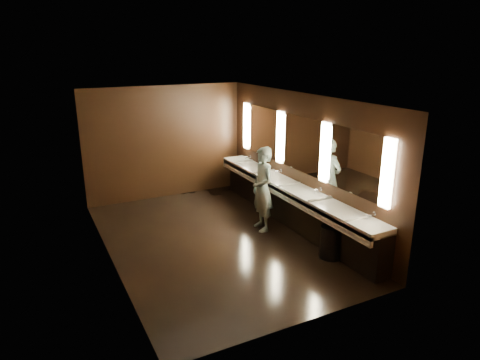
# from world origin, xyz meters

# --- Properties ---
(floor) EXTENTS (6.00, 6.00, 0.00)m
(floor) POSITION_xyz_m (0.00, 0.00, 0.00)
(floor) COLOR black
(floor) RESTS_ON ground
(ceiling) EXTENTS (4.00, 6.00, 0.02)m
(ceiling) POSITION_xyz_m (0.00, 0.00, 2.80)
(ceiling) COLOR #2D2D2B
(ceiling) RESTS_ON wall_back
(wall_back) EXTENTS (4.00, 0.02, 2.80)m
(wall_back) POSITION_xyz_m (0.00, 3.00, 1.40)
(wall_back) COLOR black
(wall_back) RESTS_ON floor
(wall_front) EXTENTS (4.00, 0.02, 2.80)m
(wall_front) POSITION_xyz_m (0.00, -3.00, 1.40)
(wall_front) COLOR black
(wall_front) RESTS_ON floor
(wall_left) EXTENTS (0.02, 6.00, 2.80)m
(wall_left) POSITION_xyz_m (-2.00, 0.00, 1.40)
(wall_left) COLOR black
(wall_left) RESTS_ON floor
(wall_right) EXTENTS (0.02, 6.00, 2.80)m
(wall_right) POSITION_xyz_m (2.00, 0.00, 1.40)
(wall_right) COLOR black
(wall_right) RESTS_ON floor
(sink_counter) EXTENTS (0.55, 5.40, 1.01)m
(sink_counter) POSITION_xyz_m (1.79, 0.00, 0.50)
(sink_counter) COLOR black
(sink_counter) RESTS_ON floor
(mirror_band) EXTENTS (0.06, 5.03, 1.15)m
(mirror_band) POSITION_xyz_m (1.98, -0.00, 1.75)
(mirror_band) COLOR #FEEFC3
(mirror_band) RESTS_ON wall_right
(person) EXTENTS (0.48, 0.68, 1.77)m
(person) POSITION_xyz_m (1.11, 0.06, 0.88)
(person) COLOR #99DDE4
(person) RESTS_ON floor
(trash_bin) EXTENTS (0.45, 0.45, 0.61)m
(trash_bin) POSITION_xyz_m (1.58, -1.62, 0.30)
(trash_bin) COLOR black
(trash_bin) RESTS_ON floor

